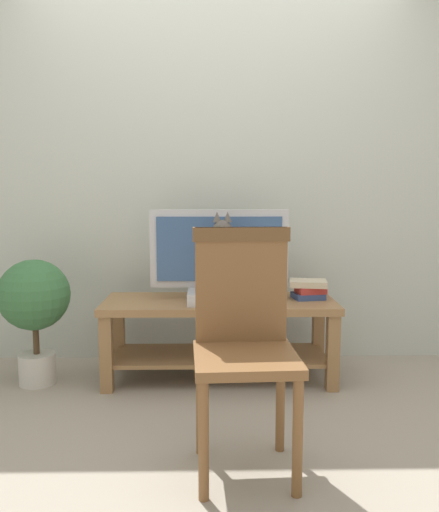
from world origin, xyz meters
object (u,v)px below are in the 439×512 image
(book_stack, at_px, (309,289))
(potted_plant, at_px, (34,303))
(wooden_chair, at_px, (244,331))
(cat, at_px, (222,261))
(tv_stand, at_px, (219,323))
(media_box, at_px, (222,297))
(tv, at_px, (219,253))

(book_stack, relative_size, potted_plant, 0.33)
(wooden_chair, relative_size, book_stack, 4.08)
(cat, bearing_deg, potted_plant, 178.60)
(wooden_chair, xyz_separation_m, potted_plant, (-1.17, 0.93, -0.08))
(wooden_chair, bearing_deg, tv_stand, 94.69)
(wooden_chair, bearing_deg, book_stack, 65.74)
(media_box, bearing_deg, tv_stand, 100.45)
(tv_stand, height_order, tv, tv)
(media_box, height_order, cat, cat)
(tv_stand, distance_m, book_stack, 0.59)
(cat, height_order, book_stack, cat)
(media_box, relative_size, potted_plant, 0.54)
(cat, relative_size, wooden_chair, 0.47)
(tv, relative_size, book_stack, 3.44)
(potted_plant, bearing_deg, cat, -1.40)
(cat, height_order, wooden_chair, cat)
(tv, xyz_separation_m, potted_plant, (-1.09, -0.13, -0.28))
(tv_stand, relative_size, tv, 1.66)
(media_box, bearing_deg, book_stack, 11.89)
(media_box, xyz_separation_m, potted_plant, (-1.10, 0.01, -0.04))
(tv_stand, bearing_deg, potted_plant, -176.53)
(tv, height_order, media_box, tv)
(media_box, height_order, wooden_chair, wooden_chair)
(tv, distance_m, book_stack, 0.59)
(book_stack, xyz_separation_m, potted_plant, (-1.64, -0.10, -0.06))
(cat, bearing_deg, tv_stand, 99.59)
(wooden_chair, xyz_separation_m, book_stack, (0.47, 1.03, -0.02))
(media_box, bearing_deg, tv, 95.95)
(tv, bearing_deg, wooden_chair, -85.58)
(tv_stand, bearing_deg, wooden_chair, -85.31)
(potted_plant, bearing_deg, wooden_chair, -38.54)
(cat, xyz_separation_m, potted_plant, (-1.11, 0.03, -0.25))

